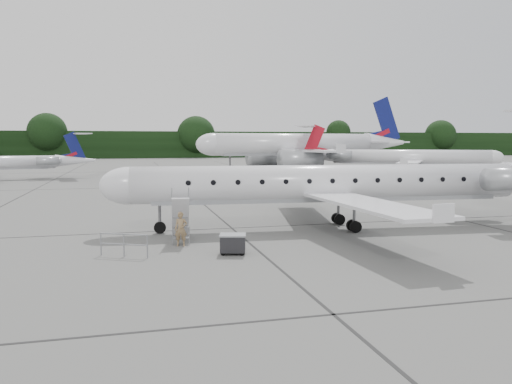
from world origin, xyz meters
name	(u,v)px	position (x,y,z in m)	size (l,w,h in m)	color
ground	(355,237)	(0.00, 0.00, 0.00)	(320.00, 320.00, 0.00)	slate
treeline	(168,145)	(0.00, 130.00, 4.00)	(260.00, 4.00, 8.00)	black
main_regional_jet	(330,165)	(-0.38, 2.67, 3.66)	(28.52, 20.53, 7.31)	silver
airstair	(180,218)	(-9.05, 1.14, 1.15)	(0.85, 2.28, 2.29)	silver
passenger	(181,229)	(-9.15, -0.15, 0.83)	(0.60, 0.40, 1.66)	olive
safety_railing	(124,245)	(-11.79, -1.79, 0.50)	(2.20, 0.08, 1.00)	gray
baggage_cart	(233,243)	(-7.08, -2.43, 0.48)	(1.10, 0.89, 0.95)	black
bg_narrowbody	(294,134)	(14.53, 53.44, 6.26)	(34.86, 25.10, 12.51)	silver
bg_regional_right	(410,150)	(28.85, 42.37, 3.76)	(28.66, 20.64, 7.52)	silver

